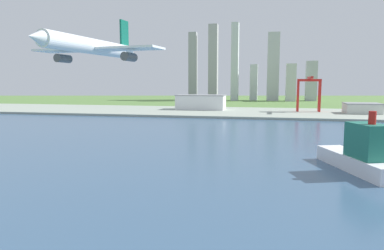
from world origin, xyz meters
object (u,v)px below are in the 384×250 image
airplane_landing (92,47)px  warehouse_main (201,102)px  ferry_boat (361,154)px  port_crane_red (309,86)px  warehouse_annex (362,108)px

airplane_landing → warehouse_main: bearing=97.1°
airplane_landing → ferry_boat: (79.34, 74.58, -37.89)m
port_crane_red → airplane_landing: bearing=-103.6°
airplane_landing → warehouse_main: (-45.49, 362.95, -33.51)m
warehouse_annex → warehouse_main: bearing=174.7°
ferry_boat → warehouse_main: size_ratio=0.78×
ferry_boat → warehouse_annex: 278.08m
airplane_landing → warehouse_annex: airplane_landing is taller
ferry_boat → warehouse_annex: (62.92, 270.87, 0.84)m
ferry_boat → port_crane_red: 283.25m
ferry_boat → port_crane_red: bearing=88.7°
ferry_boat → port_crane_red: (6.63, 282.08, 24.83)m
warehouse_main → warehouse_annex: bearing=-5.3°
ferry_boat → warehouse_main: (-124.84, 288.38, 4.38)m
warehouse_main → ferry_boat: bearing=-66.6°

